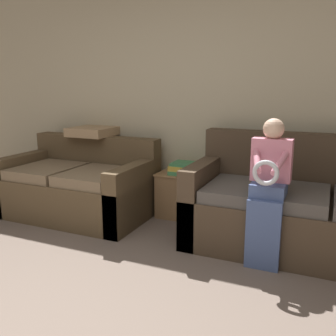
% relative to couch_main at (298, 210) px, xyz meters
% --- Properties ---
extents(wall_back, '(7.06, 0.06, 2.55)m').
position_rel_couch_main_xyz_m(wall_back, '(-1.21, 0.57, 0.92)').
color(wall_back, '#BCB293').
rests_on(wall_back, ground_plane).
extents(couch_main, '(1.91, 0.97, 1.00)m').
position_rel_couch_main_xyz_m(couch_main, '(0.00, 0.00, 0.00)').
color(couch_main, '#473828').
rests_on(couch_main, ground_plane).
extents(couch_side, '(1.63, 0.99, 0.85)m').
position_rel_couch_main_xyz_m(couch_side, '(-2.35, -0.05, -0.04)').
color(couch_side, brown).
rests_on(couch_side, ground_plane).
extents(child_left_seated, '(0.32, 0.37, 1.19)m').
position_rel_couch_main_xyz_m(child_left_seated, '(-0.21, -0.42, 0.30)').
color(child_left_seated, '#475B8E').
rests_on(child_left_seated, ground_plane).
extents(side_shelf, '(0.53, 0.38, 0.50)m').
position_rel_couch_main_xyz_m(side_shelf, '(-1.25, 0.33, -0.09)').
color(side_shelf, olive).
rests_on(side_shelf, ground_plane).
extents(book_stack, '(0.23, 0.31, 0.13)m').
position_rel_couch_main_xyz_m(book_stack, '(-1.25, 0.33, 0.21)').
color(book_stack, '#3D8451').
rests_on(book_stack, side_shelf).
extents(throw_pillow, '(0.48, 0.48, 0.10)m').
position_rel_couch_main_xyz_m(throw_pillow, '(-2.39, 0.31, 0.55)').
color(throw_pillow, '#A38460').
rests_on(throw_pillow, couch_side).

